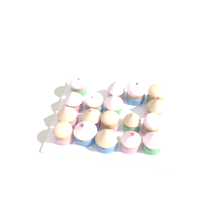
# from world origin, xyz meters

# --- Properties ---
(ground_plane) EXTENTS (1.80, 1.80, 0.03)m
(ground_plane) POSITION_xyz_m (0.00, 0.00, -0.01)
(ground_plane) COLOR beige
(baking_tray) EXTENTS (0.31, 0.37, 0.01)m
(baking_tray) POSITION_xyz_m (0.00, 0.00, 0.01)
(baking_tray) COLOR silver
(baking_tray) RESTS_ON ground_plane
(cupcake_0) EXTENTS (0.06, 0.06, 0.07)m
(cupcake_0) POSITION_xyz_m (-0.10, -0.13, 0.05)
(cupcake_0) COLOR #4C9E6B
(cupcake_0) RESTS_ON baking_tray
(cupcake_1) EXTENTS (0.06, 0.06, 0.08)m
(cupcake_1) POSITION_xyz_m (-0.02, -0.13, 0.05)
(cupcake_1) COLOR pink
(cupcake_1) RESTS_ON baking_tray
(cupcake_2) EXTENTS (0.06, 0.06, 0.07)m
(cupcake_2) POSITION_xyz_m (0.04, -0.13, 0.05)
(cupcake_2) COLOR pink
(cupcake_2) RESTS_ON baking_tray
(cupcake_3) EXTENTS (0.06, 0.06, 0.06)m
(cupcake_3) POSITION_xyz_m (0.10, -0.13, 0.04)
(cupcake_3) COLOR pink
(cupcake_3) RESTS_ON baking_tray
(cupcake_4) EXTENTS (0.06, 0.06, 0.06)m
(cupcake_4) POSITION_xyz_m (-0.03, -0.06, 0.04)
(cupcake_4) COLOR #477AC6
(cupcake_4) RESTS_ON baking_tray
(cupcake_5) EXTENTS (0.06, 0.06, 0.08)m
(cupcake_5) POSITION_xyz_m (0.03, -0.06, 0.05)
(cupcake_5) COLOR pink
(cupcake_5) RESTS_ON baking_tray
(cupcake_6) EXTENTS (0.07, 0.07, 0.07)m
(cupcake_6) POSITION_xyz_m (0.09, -0.06, 0.05)
(cupcake_6) COLOR #477AC6
(cupcake_6) RESTS_ON baking_tray
(cupcake_7) EXTENTS (0.06, 0.06, 0.08)m
(cupcake_7) POSITION_xyz_m (-0.09, -0.00, 0.05)
(cupcake_7) COLOR pink
(cupcake_7) RESTS_ON baking_tray
(cupcake_8) EXTENTS (0.06, 0.06, 0.07)m
(cupcake_8) POSITION_xyz_m (-0.03, -0.00, 0.05)
(cupcake_8) COLOR #4C9E6B
(cupcake_8) RESTS_ON baking_tray
(cupcake_9) EXTENTS (0.05, 0.05, 0.06)m
(cupcake_9) POSITION_xyz_m (0.04, -0.00, 0.04)
(cupcake_9) COLOR pink
(cupcake_9) RESTS_ON baking_tray
(cupcake_10) EXTENTS (0.07, 0.07, 0.07)m
(cupcake_10) POSITION_xyz_m (0.10, 0.00, 0.05)
(cupcake_10) COLOR #477AC6
(cupcake_10) RESTS_ON baking_tray
(cupcake_11) EXTENTS (0.07, 0.07, 0.08)m
(cupcake_11) POSITION_xyz_m (-0.09, 0.07, 0.05)
(cupcake_11) COLOR #477AC6
(cupcake_11) RESTS_ON baking_tray
(cupcake_12) EXTENTS (0.05, 0.05, 0.07)m
(cupcake_12) POSITION_xyz_m (0.03, 0.07, 0.05)
(cupcake_12) COLOR #4C9E6B
(cupcake_12) RESTS_ON baking_tray
(cupcake_13) EXTENTS (0.06, 0.06, 0.08)m
(cupcake_13) POSITION_xyz_m (0.10, 0.07, 0.05)
(cupcake_13) COLOR pink
(cupcake_13) RESTS_ON baking_tray
(cupcake_14) EXTENTS (0.06, 0.06, 0.07)m
(cupcake_14) POSITION_xyz_m (-0.09, 0.13, 0.05)
(cupcake_14) COLOR #4C9E6B
(cupcake_14) RESTS_ON baking_tray
(cupcake_15) EXTENTS (0.06, 0.06, 0.08)m
(cupcake_15) POSITION_xyz_m (-0.04, 0.13, 0.05)
(cupcake_15) COLOR pink
(cupcake_15) RESTS_ON baking_tray
(cupcake_16) EXTENTS (0.05, 0.05, 0.07)m
(cupcake_16) POSITION_xyz_m (0.03, 0.13, 0.05)
(cupcake_16) COLOR pink
(cupcake_16) RESTS_ON baking_tray
(cupcake_17) EXTENTS (0.06, 0.06, 0.07)m
(cupcake_17) POSITION_xyz_m (0.09, 0.13, 0.05)
(cupcake_17) COLOR #4C9E6B
(cupcake_17) RESTS_ON baking_tray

